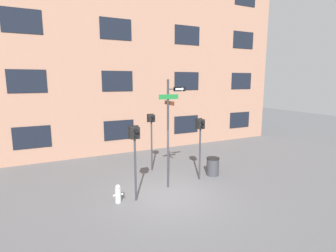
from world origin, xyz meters
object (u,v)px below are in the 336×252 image
Objects in this scene: pedestrian_signal_right at (200,132)px; fire_hydrant at (118,194)px; pedestrian_signal_left at (135,142)px; trash_bin at (213,166)px; street_sign_pole at (169,126)px; pedestrian_signal_across at (152,127)px.

pedestrian_signal_right is 4.04× the size of fire_hydrant.
pedestrian_signal_left is 3.44m from pedestrian_signal_right.
pedestrian_signal_left is 3.35× the size of trash_bin.
street_sign_pole is 2.33m from pedestrian_signal_across.
street_sign_pole is at bearing 19.06° from pedestrian_signal_left.
trash_bin reaches higher than fire_hydrant.
pedestrian_signal_right is (1.64, 0.16, -0.46)m from street_sign_pole.
pedestrian_signal_across is (1.86, 2.87, -0.06)m from pedestrian_signal_left.
pedestrian_signal_left is 4.09× the size of fire_hydrant.
trash_bin is (2.52, 0.35, -2.25)m from street_sign_pole.
trash_bin is (2.37, -1.92, -1.79)m from pedestrian_signal_across.
pedestrian_signal_right is 0.98× the size of pedestrian_signal_across.
street_sign_pole is 5.31× the size of trash_bin.
pedestrian_signal_across is at bearing 86.34° from street_sign_pole.
fire_hydrant is at bearing -168.89° from street_sign_pole.
street_sign_pole is at bearing 11.11° from fire_hydrant.
trash_bin is at bearing 9.53° from fire_hydrant.
pedestrian_signal_left is at bearing -167.38° from trash_bin.
pedestrian_signal_right reaches higher than fire_hydrant.
pedestrian_signal_right is at bearing 12.68° from pedestrian_signal_left.
street_sign_pole is 3.39m from trash_bin.
pedestrian_signal_left is 1.00× the size of pedestrian_signal_across.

